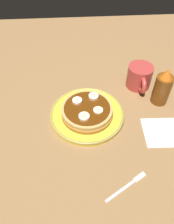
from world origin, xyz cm
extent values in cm
cube|color=olive|center=(0.00, 0.00, -1.50)|extent=(140.00, 140.00, 3.00)
cylinder|color=yellow|center=(0.00, 0.00, 0.69)|extent=(23.70, 23.70, 1.38)
torus|color=#A49342|center=(0.00, 0.00, 1.17)|extent=(23.95, 23.95, 0.96)
cylinder|color=#A16A25|center=(0.50, 0.19, 1.98)|extent=(16.29, 16.29, 1.20)
cylinder|color=tan|center=(0.18, -0.23, 3.18)|extent=(16.23, 16.23, 1.20)
cylinder|color=#592B0A|center=(0.00, 0.00, 3.86)|extent=(14.53, 14.53, 0.16)
cylinder|color=#FEE0BD|center=(-2.95, -2.92, 4.21)|extent=(3.16, 3.16, 0.86)
cylinder|color=tan|center=(-2.95, -2.92, 4.68)|extent=(0.89, 0.89, 0.08)
cylinder|color=#F8E5B5|center=(3.86, -1.14, 4.24)|extent=(3.34, 3.34, 0.91)
cylinder|color=tan|center=(3.86, -1.14, 4.73)|extent=(0.93, 0.93, 0.08)
cylinder|color=#F2E2C3|center=(-4.49, 2.46, 4.27)|extent=(3.26, 3.26, 0.97)
cylinder|color=tan|center=(-4.49, 2.46, 4.79)|extent=(0.91, 0.91, 0.08)
cylinder|color=#F6F1B8|center=(1.50, 3.33, 4.09)|extent=(3.00, 3.00, 0.61)
cylinder|color=tan|center=(1.50, 3.33, 4.43)|extent=(0.84, 0.84, 0.08)
cylinder|color=#B23833|center=(-13.76, 19.67, 4.09)|extent=(8.75, 8.75, 8.18)
cylinder|color=black|center=(-13.76, 19.67, 7.36)|extent=(7.43, 7.43, 0.49)
torus|color=#B23833|center=(-9.17, 19.67, 4.09)|extent=(6.16, 1.57, 6.16)
cube|color=white|center=(8.19, 22.26, 0.15)|extent=(11.41, 11.41, 0.30)
cube|color=silver|center=(25.37, 6.67, 0.25)|extent=(5.45, 8.53, 0.50)
cube|color=silver|center=(22.05, 12.26, 0.25)|extent=(2.87, 3.65, 0.50)
cylinder|color=brown|center=(-5.19, 25.03, 5.11)|extent=(5.57, 5.57, 10.22)
cone|color=orange|center=(-5.19, 25.03, 11.89)|extent=(3.90, 3.90, 3.34)
camera|label=1|loc=(46.87, -3.26, 54.51)|focal=35.54mm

